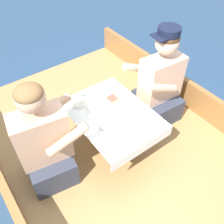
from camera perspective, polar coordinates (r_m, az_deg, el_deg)
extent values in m
plane|color=navy|center=(2.71, -0.24, -10.23)|extent=(60.00, 60.00, 0.00)
cube|color=#A87F4C|center=(2.60, -0.24, -8.53)|extent=(2.09, 2.99, 0.27)
cube|color=#936033|center=(2.19, -23.06, -16.06)|extent=(0.06, 2.99, 0.31)
cube|color=#936033|center=(2.92, 16.04, 4.79)|extent=(0.06, 2.99, 0.31)
cylinder|color=#B2B2B7|center=(2.34, 0.00, -4.06)|extent=(0.07, 0.07, 0.38)
cube|color=#A87F4C|center=(2.19, 0.00, -0.61)|extent=(0.61, 0.81, 0.02)
cube|color=white|center=(2.18, 0.00, -0.41)|extent=(0.64, 0.84, 0.00)
cube|color=white|center=(2.02, 7.16, -8.25)|extent=(0.64, 0.00, 0.10)
cube|color=white|center=(2.48, -5.78, 4.27)|extent=(0.64, 0.00, 0.10)
cube|color=#333847|center=(2.25, -13.94, -11.32)|extent=(0.43, 0.49, 0.26)
cube|color=tan|center=(1.97, -15.74, -5.41)|extent=(0.43, 0.28, 0.46)
sphere|color=tan|center=(1.70, -18.21, 2.91)|extent=(0.21, 0.21, 0.21)
ellipsoid|color=brown|center=(1.67, -18.56, 4.09)|extent=(0.20, 0.20, 0.11)
cylinder|color=tan|center=(2.05, -13.44, 0.84)|extent=(0.34, 0.12, 0.21)
cylinder|color=tan|center=(1.81, -10.05, -6.24)|extent=(0.34, 0.12, 0.21)
cube|color=#333847|center=(2.70, 10.14, 1.63)|extent=(0.39, 0.47, 0.26)
cube|color=beige|center=(2.48, 11.16, 7.60)|extent=(0.42, 0.25, 0.45)
sphere|color=beige|center=(2.27, 12.52, 15.23)|extent=(0.21, 0.21, 0.21)
ellipsoid|color=#472D19|center=(2.25, 12.71, 16.29)|extent=(0.20, 0.20, 0.12)
cylinder|color=beige|center=(2.25, 11.38, 5.42)|extent=(0.34, 0.10, 0.21)
cylinder|color=beige|center=(2.46, 5.93, 10.00)|extent=(0.34, 0.10, 0.21)
cylinder|color=black|center=(2.22, 12.97, 17.69)|extent=(0.20, 0.20, 0.06)
cube|color=black|center=(2.18, 10.89, 16.50)|extent=(0.11, 0.16, 0.01)
cylinder|color=white|center=(2.28, 0.00, 2.39)|extent=(0.20, 0.20, 0.01)
cylinder|color=white|center=(2.11, 3.28, -2.16)|extent=(0.16, 0.16, 0.01)
cube|color=#E0BC7F|center=(2.27, 0.00, 2.81)|extent=(0.10, 0.10, 0.04)
cube|color=#B74C3D|center=(2.25, 0.00, 3.27)|extent=(0.08, 0.08, 0.01)
cylinder|color=white|center=(2.26, -7.60, 1.92)|extent=(0.13, 0.13, 0.04)
cylinder|color=beige|center=(2.26, -7.62, 2.11)|extent=(0.10, 0.10, 0.02)
cylinder|color=white|center=(2.12, 9.92, -2.12)|extent=(0.12, 0.12, 0.04)
cylinder|color=beige|center=(2.11, 9.95, -1.93)|extent=(0.10, 0.10, 0.02)
cylinder|color=white|center=(2.08, -2.06, -2.45)|extent=(0.14, 0.14, 0.04)
cylinder|color=beige|center=(2.07, -2.07, -2.26)|extent=(0.11, 0.11, 0.02)
cylinder|color=white|center=(2.20, -4.88, 0.98)|extent=(0.06, 0.06, 0.05)
torus|color=white|center=(2.22, -4.01, 1.46)|extent=(0.04, 0.01, 0.04)
cylinder|color=#3D2314|center=(2.19, -4.90, 1.28)|extent=(0.05, 0.05, 0.01)
cylinder|color=white|center=(2.25, 5.48, 1.98)|extent=(0.07, 0.07, 0.05)
torus|color=white|center=(2.27, 6.34, 2.49)|extent=(0.04, 0.01, 0.04)
cylinder|color=#3D2314|center=(2.24, 5.51, 2.28)|extent=(0.06, 0.06, 0.01)
cube|color=silver|center=(2.33, -5.11, 3.07)|extent=(0.07, 0.16, 0.00)
cube|color=silver|center=(2.36, -6.47, 3.69)|extent=(0.03, 0.04, 0.00)
cube|color=silver|center=(2.01, 7.50, -5.95)|extent=(0.17, 0.05, 0.00)
cube|color=silver|center=(2.44, -3.35, 5.48)|extent=(0.13, 0.13, 0.00)
ellipsoid|color=silver|center=(2.45, -4.95, 5.69)|extent=(0.04, 0.02, 0.01)
cube|color=silver|center=(1.90, -0.32, -9.53)|extent=(0.08, 0.16, 0.00)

